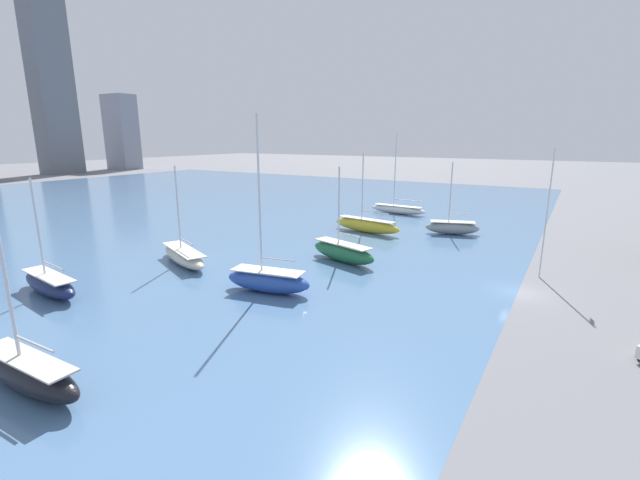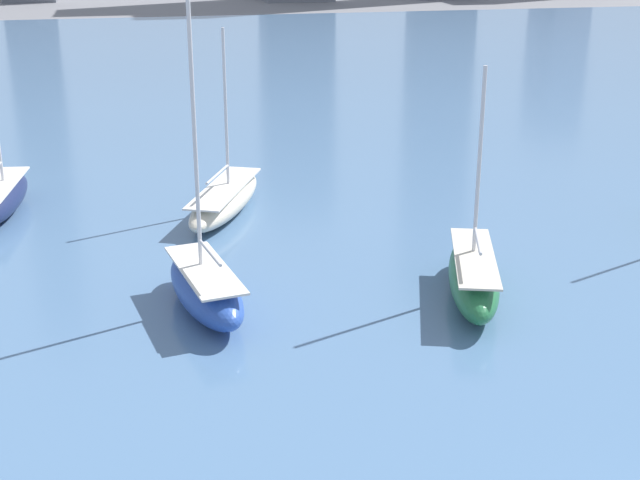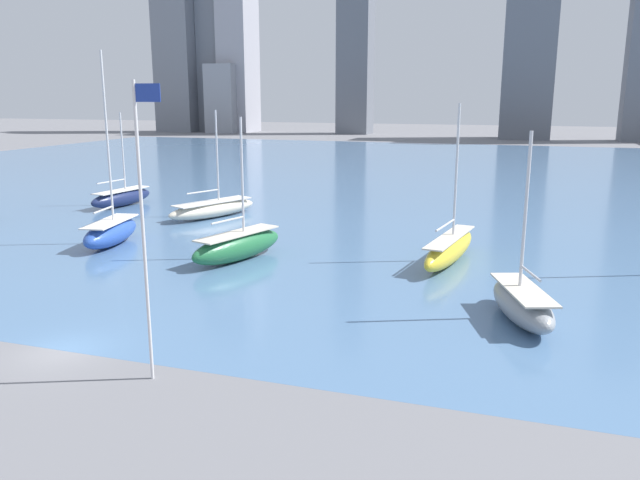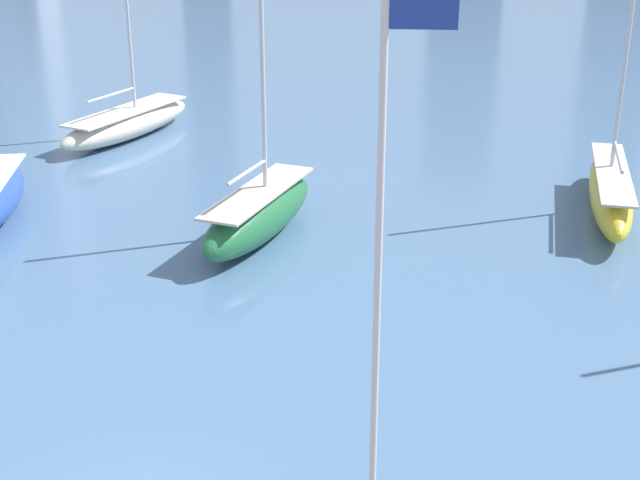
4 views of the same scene
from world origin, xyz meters
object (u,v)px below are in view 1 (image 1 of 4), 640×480
at_px(sailboat_navy, 49,284).
at_px(sailboat_green, 343,252).
at_px(sailboat_white, 398,209).
at_px(sailboat_yellow, 366,225).
at_px(sailboat_blue, 268,280).
at_px(sailboat_cream, 184,256).
at_px(flag_pole, 547,210).
at_px(sailboat_black, 29,373).
at_px(sailboat_gray, 452,227).

height_order(sailboat_navy, sailboat_green, sailboat_green).
bearing_deg(sailboat_green, sailboat_white, 27.56).
distance_m(sailboat_yellow, sailboat_green, 15.56).
bearing_deg(sailboat_blue, sailboat_cream, 69.88).
relative_size(sailboat_blue, sailboat_navy, 1.52).
distance_m(flag_pole, sailboat_cream, 37.39).
bearing_deg(sailboat_navy, flag_pole, -46.14).
relative_size(flag_pole, sailboat_white, 0.89).
distance_m(sailboat_navy, sailboat_green, 28.22).
distance_m(sailboat_white, sailboat_navy, 55.67).
distance_m(sailboat_blue, sailboat_black, 18.98).
bearing_deg(sailboat_gray, sailboat_black, 149.95).
xyz_separation_m(flag_pole, sailboat_gray, (15.00, 12.39, -5.77)).
distance_m(sailboat_blue, sailboat_yellow, 27.13).
bearing_deg(sailboat_cream, flag_pole, -42.98).
distance_m(sailboat_white, sailboat_cream, 42.71).
height_order(flag_pole, sailboat_cream, flag_pole).
height_order(sailboat_gray, sailboat_blue, sailboat_blue).
xyz_separation_m(sailboat_navy, sailboat_green, (22.37, -17.21, 0.13)).
bearing_deg(sailboat_navy, sailboat_cream, -5.25).
relative_size(sailboat_white, sailboat_yellow, 1.24).
relative_size(sailboat_blue, sailboat_white, 1.09).
bearing_deg(sailboat_yellow, sailboat_navy, 169.48).
distance_m(sailboat_gray, sailboat_green, 21.33).
distance_m(sailboat_blue, sailboat_green, 12.02).
bearing_deg(sailboat_cream, sailboat_blue, -76.38).
xyz_separation_m(sailboat_navy, sailboat_yellow, (37.38, -13.09, 0.09)).
xyz_separation_m(sailboat_blue, sailboat_navy, (-10.41, 16.04, -0.14)).
bearing_deg(flag_pole, sailboat_green, 105.03).
relative_size(sailboat_gray, sailboat_cream, 0.95).
height_order(sailboat_white, sailboat_cream, sailboat_white).
distance_m(sailboat_yellow, sailboat_cream, 26.80).
relative_size(sailboat_gray, sailboat_yellow, 0.89).
height_order(sailboat_blue, sailboat_black, sailboat_blue).
bearing_deg(sailboat_gray, sailboat_green, 141.86).
distance_m(sailboat_black, sailboat_cream, 24.17).
bearing_deg(sailboat_yellow, sailboat_white, 14.66).
distance_m(sailboat_navy, sailboat_black, 16.70).
distance_m(sailboat_blue, sailboat_white, 44.35).
relative_size(sailboat_white, sailboat_cream, 1.32).
relative_size(sailboat_black, sailboat_green, 1.04).
height_order(sailboat_yellow, sailboat_black, sailboat_yellow).
xyz_separation_m(sailboat_yellow, sailboat_cream, (-24.70, 10.38, -0.19)).
relative_size(sailboat_blue, sailboat_yellow, 1.35).
bearing_deg(flag_pole, sailboat_cream, 113.76).
height_order(sailboat_white, sailboat_yellow, sailboat_white).
distance_m(sailboat_green, sailboat_cream, 17.44).
bearing_deg(sailboat_white, sailboat_gray, -128.91).
height_order(sailboat_gray, sailboat_white, sailboat_white).
bearing_deg(sailboat_gray, sailboat_white, 27.67).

